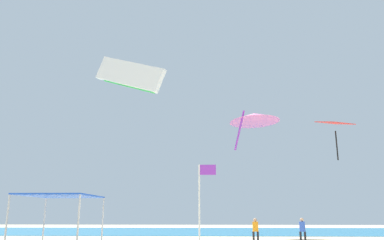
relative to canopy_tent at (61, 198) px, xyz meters
The scene contains 8 objects.
ocean_strip 28.83m from the canopy_tent, 83.58° to the left, with size 110.00×20.85×0.03m, color #1E6B93.
canopy_tent is the anchor object (origin of this frame).
person_leftmost 16.29m from the canopy_tent, 40.64° to the left, with size 0.42×0.38×1.61m.
person_central 14.13m from the canopy_tent, 48.95° to the left, with size 0.43×0.38×1.60m.
banner_flag 6.47m from the canopy_tent, 24.75° to the right, with size 0.61×0.06×3.51m.
kite_delta_pink 22.49m from the canopy_tent, 60.37° to the left, with size 6.44×6.45×3.69m.
kite_parafoil_white 16.93m from the canopy_tent, 91.00° to the left, with size 6.35×3.08×4.10m.
kite_diamond_red 18.18m from the canopy_tent, 32.73° to the left, with size 2.43×2.41×2.74m.
Camera 1 is at (2.88, -15.25, 1.84)m, focal length 35.80 mm.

